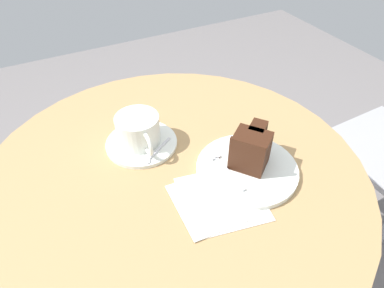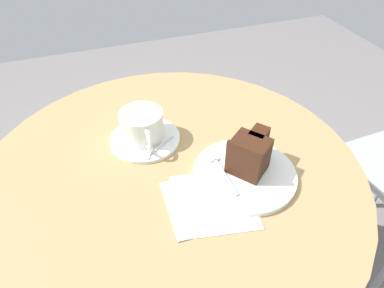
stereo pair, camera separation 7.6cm
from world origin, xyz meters
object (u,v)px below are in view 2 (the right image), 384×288
coffee_cup (142,125)px  cake_plate (245,174)px  napkin (209,201)px  teaspoon (154,150)px  saucer (145,139)px  fork (219,166)px  cake_slice (250,154)px

coffee_cup → cake_plate: bearing=42.5°
cake_plate → napkin: cake_plate is taller
teaspoon → coffee_cup: bearing=-111.1°
teaspoon → cake_plate: (0.13, 0.16, -0.00)m
saucer → napkin: 0.24m
cake_plate → fork: fork is taller
fork → saucer: bearing=37.9°
cake_slice → coffee_cup: bearing=-133.8°
coffee_cup → cake_slice: 0.26m
cake_slice → teaspoon: bearing=-124.7°
cake_plate → fork: (-0.03, -0.05, 0.01)m
saucer → cake_plate: cake_plate is taller
fork → cake_plate: bearing=-126.6°
teaspoon → cake_plate: 0.21m
cake_plate → napkin: 0.11m
teaspoon → cake_slice: cake_slice is taller
cake_slice → fork: bearing=-110.6°
cake_slice → fork: (-0.02, -0.06, -0.04)m
saucer → coffee_cup: 0.04m
cake_slice → napkin: size_ratio=0.59×
saucer → napkin: bearing=18.0°
fork → teaspoon: bearing=48.2°
coffee_cup → cake_slice: cake_slice is taller
coffee_cup → cake_slice: bearing=46.2°
cake_plate → cake_slice: size_ratio=1.99×
cake_plate → cake_slice: (-0.01, 0.01, 0.05)m
saucer → cake_slice: (0.18, 0.19, 0.05)m
teaspoon → cake_slice: size_ratio=0.77×
cake_plate → fork: bearing=-125.3°
fork → napkin: fork is taller
cake_slice → napkin: 0.13m
coffee_cup → cake_plate: 0.26m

